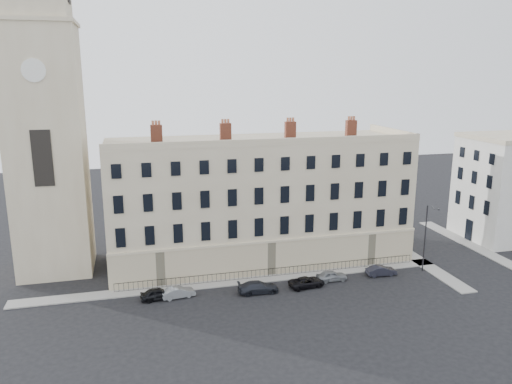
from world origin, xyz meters
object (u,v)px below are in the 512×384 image
car_e (332,276)px  streetlamp (426,235)px  car_a (158,294)px  car_b (178,292)px  car_f (381,271)px  car_c (258,287)px  car_d (307,282)px

car_e → streetlamp: bearing=-90.9°
streetlamp → car_a: bearing=-156.8°
car_b → car_f: size_ratio=0.99×
car_b → car_c: size_ratio=0.80×
car_e → car_a: bearing=89.2°
car_d → car_e: size_ratio=1.15×
car_a → streetlamp: bearing=-96.0°
car_d → car_c: bearing=84.3°
car_b → streetlamp: (28.69, 0.08, 3.85)m
car_a → car_d: 15.91m
car_d → car_e: 3.39m
car_c → streetlamp: streetlamp is taller
car_b → streetlamp: bearing=-98.7°
car_d → car_f: bearing=-91.7°
car_a → car_d: size_ratio=0.90×
car_b → car_f: (23.22, 0.10, 0.01)m
streetlamp → car_d: bearing=-153.5°
car_c → car_e: bearing=-81.9°
car_a → car_d: bearing=-99.1°
car_a → streetlamp: streetlamp is taller
car_c → streetlamp: 20.74m
car_b → car_d: car_b is taller
car_a → car_e: car_a is taller
car_e → streetlamp: streetlamp is taller
car_f → car_e: bearing=92.4°
car_b → car_f: car_f is taller
car_a → streetlamp: (30.75, 0.01, 3.81)m
car_d → streetlamp: 15.38m
car_b → car_d: (13.83, -0.79, -0.01)m
car_c → car_d: bearing=-87.0°
car_a → streetlamp: 30.98m
car_e → car_c: bearing=95.8°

